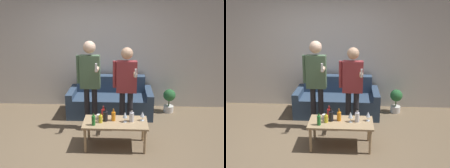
# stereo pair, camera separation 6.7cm
# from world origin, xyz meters

# --- Properties ---
(ground_plane) EXTENTS (16.00, 16.00, 0.00)m
(ground_plane) POSITION_xyz_m (0.00, 0.00, 0.00)
(ground_plane) COLOR #756047
(wall_back) EXTENTS (8.00, 0.06, 2.70)m
(wall_back) POSITION_xyz_m (0.00, 2.03, 1.35)
(wall_back) COLOR silver
(wall_back) RESTS_ON ground_plane
(couch) EXTENTS (1.78, 0.80, 0.79)m
(couch) POSITION_xyz_m (0.29, 1.55, 0.29)
(couch) COLOR #334760
(couch) RESTS_ON ground_plane
(coffee_table) EXTENTS (1.05, 0.51, 0.45)m
(coffee_table) POSITION_xyz_m (0.44, 0.18, 0.40)
(coffee_table) COLOR tan
(coffee_table) RESTS_ON ground_plane
(bottle_orange) EXTENTS (0.07, 0.07, 0.20)m
(bottle_orange) POSITION_xyz_m (0.41, 0.23, 0.53)
(bottle_orange) COLOR orange
(bottle_orange) RESTS_ON coffee_table
(bottle_green) EXTENTS (0.08, 0.08, 0.21)m
(bottle_green) POSITION_xyz_m (0.70, 0.21, 0.53)
(bottle_green) COLOR silver
(bottle_green) RESTS_ON coffee_table
(bottle_dark) EXTENTS (0.07, 0.07, 0.21)m
(bottle_dark) POSITION_xyz_m (0.24, 0.33, 0.53)
(bottle_dark) COLOR #B21E1E
(bottle_dark) RESTS_ON coffee_table
(bottle_yellow) EXTENTS (0.08, 0.08, 0.23)m
(bottle_yellow) POSITION_xyz_m (0.28, 0.20, 0.54)
(bottle_yellow) COLOR black
(bottle_yellow) RESTS_ON coffee_table
(bottle_red) EXTENTS (0.06, 0.06, 0.22)m
(bottle_red) POSITION_xyz_m (0.10, 0.04, 0.53)
(bottle_red) COLOR #23752D
(bottle_red) RESTS_ON coffee_table
(bottle_clear) EXTENTS (0.06, 0.06, 0.17)m
(bottle_clear) POSITION_xyz_m (0.20, 0.14, 0.52)
(bottle_clear) COLOR yellow
(bottle_clear) RESTS_ON coffee_table
(wine_glass_near) EXTENTS (0.07, 0.07, 0.16)m
(wine_glass_near) POSITION_xyz_m (0.88, 0.25, 0.56)
(wine_glass_near) COLOR silver
(wine_glass_near) RESTS_ON coffee_table
(wine_glass_far) EXTENTS (0.08, 0.08, 0.17)m
(wine_glass_far) POSITION_xyz_m (0.60, 0.19, 0.57)
(wine_glass_far) COLOR silver
(wine_glass_far) RESTS_ON coffee_table
(cup_on_table) EXTENTS (0.07, 0.07, 0.08)m
(cup_on_table) POSITION_xyz_m (0.16, 0.27, 0.49)
(cup_on_table) COLOR white
(cup_on_table) RESTS_ON coffee_table
(person_standing_left) EXTENTS (0.43, 0.42, 1.68)m
(person_standing_left) POSITION_xyz_m (-0.05, 0.82, 1.01)
(person_standing_left) COLOR #232328
(person_standing_left) RESTS_ON ground_plane
(person_standing_right) EXTENTS (0.43, 0.40, 1.57)m
(person_standing_right) POSITION_xyz_m (0.62, 0.77, 0.94)
(person_standing_right) COLOR #232328
(person_standing_right) RESTS_ON ground_plane
(potted_plant) EXTENTS (0.26, 0.26, 0.52)m
(potted_plant) POSITION_xyz_m (1.58, 1.68, 0.31)
(potted_plant) COLOR silver
(potted_plant) RESTS_ON ground_plane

